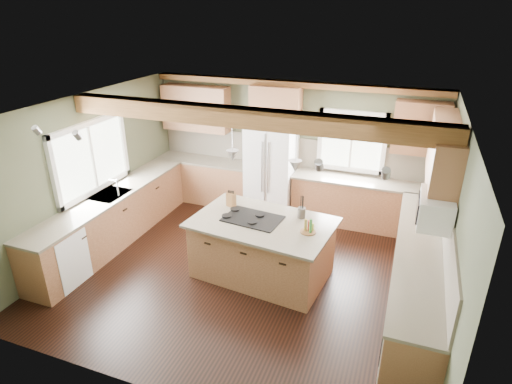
% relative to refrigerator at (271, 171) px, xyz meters
% --- Properties ---
extents(floor, '(5.60, 5.60, 0.00)m').
position_rel_refrigerator_xyz_m(floor, '(0.30, -2.12, -0.90)').
color(floor, black).
rests_on(floor, ground).
extents(ceiling, '(5.60, 5.60, 0.00)m').
position_rel_refrigerator_xyz_m(ceiling, '(0.30, -2.12, 1.70)').
color(ceiling, silver).
rests_on(ceiling, wall_back).
extents(wall_back, '(5.60, 0.00, 5.60)m').
position_rel_refrigerator_xyz_m(wall_back, '(0.30, 0.38, 0.40)').
color(wall_back, '#464D36').
rests_on(wall_back, ground).
extents(wall_left, '(0.00, 5.00, 5.00)m').
position_rel_refrigerator_xyz_m(wall_left, '(-2.50, -2.12, 0.40)').
color(wall_left, '#464D36').
rests_on(wall_left, ground).
extents(wall_right, '(0.00, 5.00, 5.00)m').
position_rel_refrigerator_xyz_m(wall_right, '(3.10, -2.12, 0.40)').
color(wall_right, '#464D36').
rests_on(wall_right, ground).
extents(ceiling_beam, '(5.55, 0.26, 0.26)m').
position_rel_refrigerator_xyz_m(ceiling_beam, '(0.30, -2.10, 1.57)').
color(ceiling_beam, '#513317').
rests_on(ceiling_beam, ceiling).
extents(soffit_trim, '(5.55, 0.20, 0.10)m').
position_rel_refrigerator_xyz_m(soffit_trim, '(0.30, 0.28, 1.64)').
color(soffit_trim, '#513317').
rests_on(soffit_trim, ceiling).
extents(backsplash_back, '(5.58, 0.03, 0.58)m').
position_rel_refrigerator_xyz_m(backsplash_back, '(0.30, 0.36, 0.31)').
color(backsplash_back, brown).
rests_on(backsplash_back, wall_back).
extents(backsplash_right, '(0.03, 3.70, 0.58)m').
position_rel_refrigerator_xyz_m(backsplash_right, '(3.08, -2.07, 0.31)').
color(backsplash_right, brown).
rests_on(backsplash_right, wall_right).
extents(base_cab_back_left, '(2.02, 0.60, 0.88)m').
position_rel_refrigerator_xyz_m(base_cab_back_left, '(-1.49, 0.08, -0.46)').
color(base_cab_back_left, brown).
rests_on(base_cab_back_left, floor).
extents(counter_back_left, '(2.06, 0.64, 0.04)m').
position_rel_refrigerator_xyz_m(counter_back_left, '(-1.49, 0.08, 0.00)').
color(counter_back_left, '#4D4739').
rests_on(counter_back_left, base_cab_back_left).
extents(base_cab_back_right, '(2.62, 0.60, 0.88)m').
position_rel_refrigerator_xyz_m(base_cab_back_right, '(1.79, 0.08, -0.46)').
color(base_cab_back_right, brown).
rests_on(base_cab_back_right, floor).
extents(counter_back_right, '(2.66, 0.64, 0.04)m').
position_rel_refrigerator_xyz_m(counter_back_right, '(1.79, 0.08, 0.00)').
color(counter_back_right, '#4D4739').
rests_on(counter_back_right, base_cab_back_right).
extents(base_cab_left, '(0.60, 3.70, 0.88)m').
position_rel_refrigerator_xyz_m(base_cab_left, '(-2.20, -2.07, -0.46)').
color(base_cab_left, brown).
rests_on(base_cab_left, floor).
extents(counter_left, '(0.64, 3.74, 0.04)m').
position_rel_refrigerator_xyz_m(counter_left, '(-2.20, -2.07, 0.00)').
color(counter_left, '#4D4739').
rests_on(counter_left, base_cab_left).
extents(base_cab_right, '(0.60, 3.70, 0.88)m').
position_rel_refrigerator_xyz_m(base_cab_right, '(2.80, -2.07, -0.46)').
color(base_cab_right, brown).
rests_on(base_cab_right, floor).
extents(counter_right, '(0.64, 3.74, 0.04)m').
position_rel_refrigerator_xyz_m(counter_right, '(2.80, -2.07, 0.00)').
color(counter_right, '#4D4739').
rests_on(counter_right, base_cab_right).
extents(upper_cab_back_left, '(1.40, 0.35, 0.90)m').
position_rel_refrigerator_xyz_m(upper_cab_back_left, '(-1.69, 0.21, 1.05)').
color(upper_cab_back_left, brown).
rests_on(upper_cab_back_left, wall_back).
extents(upper_cab_over_fridge, '(0.96, 0.35, 0.70)m').
position_rel_refrigerator_xyz_m(upper_cab_over_fridge, '(-0.00, 0.21, 1.25)').
color(upper_cab_over_fridge, brown).
rests_on(upper_cab_over_fridge, wall_back).
extents(upper_cab_right, '(0.35, 2.20, 0.90)m').
position_rel_refrigerator_xyz_m(upper_cab_right, '(2.92, -1.22, 1.05)').
color(upper_cab_right, brown).
rests_on(upper_cab_right, wall_right).
extents(upper_cab_back_corner, '(0.90, 0.35, 0.90)m').
position_rel_refrigerator_xyz_m(upper_cab_back_corner, '(2.60, 0.21, 1.05)').
color(upper_cab_back_corner, brown).
rests_on(upper_cab_back_corner, wall_back).
extents(window_left, '(0.04, 1.60, 1.05)m').
position_rel_refrigerator_xyz_m(window_left, '(-2.48, -2.07, 0.65)').
color(window_left, white).
rests_on(window_left, wall_left).
extents(window_back, '(1.10, 0.04, 1.00)m').
position_rel_refrigerator_xyz_m(window_back, '(1.45, 0.36, 0.65)').
color(window_back, white).
rests_on(window_back, wall_back).
extents(sink, '(0.50, 0.65, 0.03)m').
position_rel_refrigerator_xyz_m(sink, '(-2.20, -2.07, 0.01)').
color(sink, '#262628').
rests_on(sink, counter_left).
extents(faucet, '(0.02, 0.02, 0.28)m').
position_rel_refrigerator_xyz_m(faucet, '(-2.02, -2.07, 0.15)').
color(faucet, '#B2B2B7').
rests_on(faucet, sink).
extents(dishwasher, '(0.60, 0.60, 0.84)m').
position_rel_refrigerator_xyz_m(dishwasher, '(-2.19, -3.37, -0.47)').
color(dishwasher, white).
rests_on(dishwasher, floor).
extents(oven, '(0.60, 0.72, 0.84)m').
position_rel_refrigerator_xyz_m(oven, '(2.79, -3.37, -0.47)').
color(oven, white).
rests_on(oven, floor).
extents(microwave, '(0.40, 0.70, 0.38)m').
position_rel_refrigerator_xyz_m(microwave, '(2.88, -2.17, 0.65)').
color(microwave, white).
rests_on(microwave, wall_right).
extents(pendant_left, '(0.18, 0.18, 0.16)m').
position_rel_refrigerator_xyz_m(pendant_left, '(0.09, -2.05, 0.98)').
color(pendant_left, '#B2B2B7').
rests_on(pendant_left, ceiling).
extents(pendant_right, '(0.18, 0.18, 0.16)m').
position_rel_refrigerator_xyz_m(pendant_right, '(1.05, -2.15, 0.98)').
color(pendant_right, '#B2B2B7').
rests_on(pendant_right, ceiling).
extents(refrigerator, '(0.90, 0.74, 1.80)m').
position_rel_refrigerator_xyz_m(refrigerator, '(0.00, 0.00, 0.00)').
color(refrigerator, white).
rests_on(refrigerator, floor).
extents(island, '(2.06, 1.40, 0.88)m').
position_rel_refrigerator_xyz_m(island, '(0.57, -2.10, -0.46)').
color(island, brown).
rests_on(island, floor).
extents(island_top, '(2.21, 1.54, 0.04)m').
position_rel_refrigerator_xyz_m(island_top, '(0.57, -2.10, 0.00)').
color(island_top, '#4D4739').
rests_on(island_top, island).
extents(cooktop, '(0.90, 0.65, 0.02)m').
position_rel_refrigerator_xyz_m(cooktop, '(0.41, -2.08, 0.03)').
color(cooktop, black).
rests_on(cooktop, island_top).
extents(knife_block, '(0.15, 0.13, 0.22)m').
position_rel_refrigerator_xyz_m(knife_block, '(-0.08, -1.77, 0.13)').
color(knife_block, '#5C301B').
rests_on(knife_block, island_top).
extents(utensil_crock, '(0.12, 0.12, 0.16)m').
position_rel_refrigerator_xyz_m(utensil_crock, '(1.08, -1.77, 0.10)').
color(utensil_crock, '#433C36').
rests_on(utensil_crock, island_top).
extents(bottle_tray, '(0.30, 0.30, 0.21)m').
position_rel_refrigerator_xyz_m(bottle_tray, '(1.29, -2.18, 0.12)').
color(bottle_tray, brown).
rests_on(bottle_tray, island_top).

